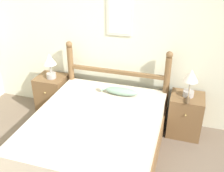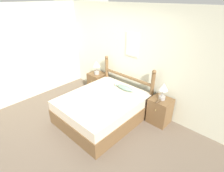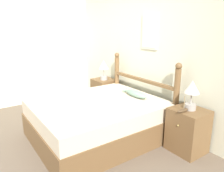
{
  "view_description": "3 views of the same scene",
  "coord_description": "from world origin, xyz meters",
  "views": [
    {
      "loc": [
        1.14,
        -1.87,
        2.43
      ],
      "look_at": [
        0.22,
        1.12,
        0.8
      ],
      "focal_mm": 42.0,
      "sensor_mm": 36.0,
      "label": 1
    },
    {
      "loc": [
        2.68,
        -1.73,
        2.69
      ],
      "look_at": [
        0.16,
        0.97,
        0.76
      ],
      "focal_mm": 28.0,
      "sensor_mm": 36.0,
      "label": 2
    },
    {
      "loc": [
        2.89,
        -1.0,
        1.72
      ],
      "look_at": [
        0.06,
        0.98,
        0.77
      ],
      "focal_mm": 35.0,
      "sensor_mm": 36.0,
      "label": 3
    }
  ],
  "objects": [
    {
      "name": "bed",
      "position": [
        0.16,
        0.64,
        0.29
      ],
      "size": [
        1.59,
        1.92,
        0.59
      ],
      "color": "brown",
      "rests_on": "ground_plane"
    },
    {
      "name": "headboard",
      "position": [
        0.16,
        1.56,
        0.65
      ],
      "size": [
        1.59,
        0.1,
        1.21
      ],
      "color": "brown",
      "rests_on": "ground_plane"
    },
    {
      "name": "table_lamp_right",
      "position": [
        1.23,
        1.46,
        0.89
      ],
      "size": [
        0.2,
        0.2,
        0.41
      ],
      "color": "gray",
      "rests_on": "nightstand_right"
    },
    {
      "name": "fish_pillow",
      "position": [
        0.3,
        1.29,
        0.64
      ],
      "size": [
        0.53,
        0.15,
        0.11
      ],
      "color": "gray",
      "rests_on": "bed"
    },
    {
      "name": "wall_back",
      "position": [
        0.0,
        1.73,
        1.28
      ],
      "size": [
        6.4,
        0.08,
        2.55
      ],
      "color": "beige",
      "rests_on": "ground_plane"
    },
    {
      "name": "model_boat",
      "position": [
        1.23,
        1.32,
        0.65
      ],
      "size": [
        0.06,
        0.22,
        0.22
      ],
      "color": "#4C3823",
      "rests_on": "nightstand_right"
    },
    {
      "name": "nightstand_left",
      "position": [
        -0.91,
        1.46,
        0.31
      ],
      "size": [
        0.46,
        0.45,
        0.62
      ],
      "color": "brown",
      "rests_on": "ground_plane"
    },
    {
      "name": "wall_left",
      "position": [
        -2.13,
        0.02,
        1.28
      ],
      "size": [
        0.08,
        6.4,
        2.55
      ],
      "color": "beige",
      "rests_on": "ground_plane"
    },
    {
      "name": "nightstand_right",
      "position": [
        1.23,
        1.46,
        0.31
      ],
      "size": [
        0.46,
        0.45,
        0.62
      ],
      "color": "brown",
      "rests_on": "ground_plane"
    },
    {
      "name": "ground_plane",
      "position": [
        0.0,
        0.0,
        0.0
      ],
      "size": [
        16.0,
        16.0,
        0.0
      ],
      "primitive_type": "plane",
      "color": "brown"
    },
    {
      "name": "table_lamp_left",
      "position": [
        -0.88,
        1.43,
        0.89
      ],
      "size": [
        0.2,
        0.2,
        0.41
      ],
      "color": "gray",
      "rests_on": "nightstand_left"
    }
  ]
}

